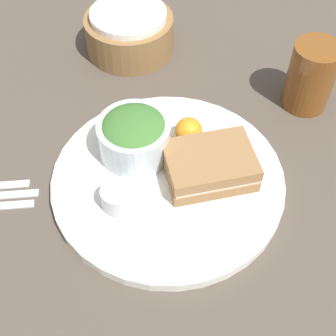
{
  "coord_description": "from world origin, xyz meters",
  "views": [
    {
      "loc": [
        -0.03,
        -0.4,
        0.54
      ],
      "look_at": [
        0.0,
        0.0,
        0.04
      ],
      "focal_mm": 50.0,
      "sensor_mm": 36.0,
      "label": 1
    }
  ],
  "objects_px": {
    "sandwich": "(210,167)",
    "dressing_cup": "(117,197)",
    "salad_bowl": "(134,135)",
    "plate": "(168,180)",
    "bread_basket": "(129,32)",
    "drink_glass": "(311,76)"
  },
  "relations": [
    {
      "from": "sandwich",
      "to": "dressing_cup",
      "type": "height_order",
      "value": "sandwich"
    },
    {
      "from": "salad_bowl",
      "to": "dressing_cup",
      "type": "relative_size",
      "value": 2.37
    },
    {
      "from": "sandwich",
      "to": "dressing_cup",
      "type": "relative_size",
      "value": 3.01
    },
    {
      "from": "sandwich",
      "to": "dressing_cup",
      "type": "bearing_deg",
      "value": -163.16
    },
    {
      "from": "plate",
      "to": "salad_bowl",
      "type": "relative_size",
      "value": 3.16
    },
    {
      "from": "sandwich",
      "to": "bread_basket",
      "type": "bearing_deg",
      "value": 108.46
    },
    {
      "from": "dressing_cup",
      "to": "drink_glass",
      "type": "distance_m",
      "value": 0.37
    },
    {
      "from": "plate",
      "to": "drink_glass",
      "type": "distance_m",
      "value": 0.29
    },
    {
      "from": "dressing_cup",
      "to": "drink_glass",
      "type": "height_order",
      "value": "drink_glass"
    },
    {
      "from": "dressing_cup",
      "to": "bread_basket",
      "type": "bearing_deg",
      "value": 86.62
    },
    {
      "from": "sandwich",
      "to": "dressing_cup",
      "type": "xyz_separation_m",
      "value": [
        -0.13,
        -0.04,
        -0.0
      ]
    },
    {
      "from": "dressing_cup",
      "to": "bread_basket",
      "type": "relative_size",
      "value": 0.28
    },
    {
      "from": "plate",
      "to": "sandwich",
      "type": "xyz_separation_m",
      "value": [
        0.06,
        -0.0,
        0.03
      ]
    },
    {
      "from": "drink_glass",
      "to": "dressing_cup",
      "type": "bearing_deg",
      "value": -147.29
    },
    {
      "from": "sandwich",
      "to": "bread_basket",
      "type": "xyz_separation_m",
      "value": [
        -0.11,
        0.32,
        -0.0
      ]
    },
    {
      "from": "drink_glass",
      "to": "bread_basket",
      "type": "distance_m",
      "value": 0.33
    },
    {
      "from": "plate",
      "to": "bread_basket",
      "type": "xyz_separation_m",
      "value": [
        -0.05,
        0.32,
        0.03
      ]
    },
    {
      "from": "dressing_cup",
      "to": "salad_bowl",
      "type": "bearing_deg",
      "value": 74.61
    },
    {
      "from": "plate",
      "to": "sandwich",
      "type": "bearing_deg",
      "value": -3.52
    },
    {
      "from": "sandwich",
      "to": "drink_glass",
      "type": "distance_m",
      "value": 0.24
    },
    {
      "from": "salad_bowl",
      "to": "bread_basket",
      "type": "height_order",
      "value": "salad_bowl"
    },
    {
      "from": "dressing_cup",
      "to": "sandwich",
      "type": "bearing_deg",
      "value": 16.84
    }
  ]
}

